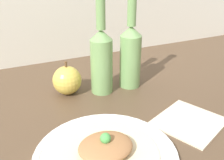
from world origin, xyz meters
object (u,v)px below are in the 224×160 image
object	(u,v)px
cider_bottle_left	(101,58)
apple	(67,80)
plated_food	(106,149)
plate	(106,155)
cider_bottle_right	(130,53)

from	to	relation	value
cider_bottle_left	apple	size ratio (longest dim) A/B	2.88
apple	plated_food	bearing A→B (deg)	-91.93
plate	plated_food	world-z (taller)	plated_food
cider_bottle_left	apple	world-z (taller)	cider_bottle_left
plate	cider_bottle_left	bearing A→B (deg)	68.52
cider_bottle_right	apple	bearing A→B (deg)	170.94
plated_food	cider_bottle_right	bearing A→B (deg)	53.52
plate	cider_bottle_left	size ratio (longest dim) A/B	1.00
plate	cider_bottle_right	distance (cm)	35.79
cider_bottle_left	apple	xyz separation A→B (cm)	(-9.83, 3.09, -6.55)
plated_food	cider_bottle_left	bearing A→B (deg)	68.52
cider_bottle_left	apple	bearing A→B (deg)	162.55
plated_food	cider_bottle_left	world-z (taller)	cider_bottle_left
plate	apple	bearing A→B (deg)	88.07
apple	cider_bottle_right	bearing A→B (deg)	-9.06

